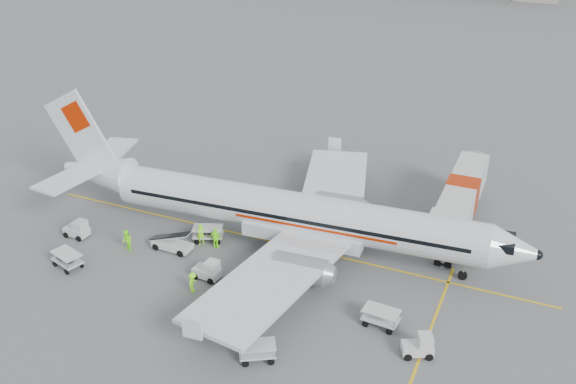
% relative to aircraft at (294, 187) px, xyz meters
% --- Properties ---
extents(ground, '(360.00, 360.00, 0.00)m').
position_rel_aircraft_xyz_m(ground, '(-1.42, 0.05, -5.50)').
color(ground, '#56595B').
extents(stripe_lead, '(44.00, 0.20, 0.01)m').
position_rel_aircraft_xyz_m(stripe_lead, '(-1.42, 0.05, -5.49)').
color(stripe_lead, yellow).
rests_on(stripe_lead, ground).
extents(stripe_cross, '(0.20, 20.00, 0.01)m').
position_rel_aircraft_xyz_m(stripe_cross, '(12.58, -7.95, -5.49)').
color(stripe_cross, yellow).
rests_on(stripe_cross, ground).
extents(aircraft, '(41.86, 33.82, 11.00)m').
position_rel_aircraft_xyz_m(aircraft, '(0.00, 0.00, 0.00)').
color(aircraft, silver).
rests_on(aircraft, ground).
extents(jet_bridge, '(3.39, 17.42, 4.57)m').
position_rel_aircraft_xyz_m(jet_bridge, '(11.70, 8.40, -3.22)').
color(jet_bridge, silver).
rests_on(jet_bridge, ground).
extents(belt_loader, '(4.39, 1.73, 2.36)m').
position_rel_aircraft_xyz_m(belt_loader, '(-8.85, -4.32, -4.32)').
color(belt_loader, silver).
rests_on(belt_loader, ground).
extents(tug_fore, '(2.26, 1.84, 1.52)m').
position_rel_aircraft_xyz_m(tug_fore, '(12.31, -8.74, -4.74)').
color(tug_fore, silver).
rests_on(tug_fore, ground).
extents(tug_mid, '(2.11, 1.29, 1.57)m').
position_rel_aircraft_xyz_m(tug_mid, '(-4.24, -6.71, -4.71)').
color(tug_mid, silver).
rests_on(tug_mid, ground).
extents(tug_aft, '(2.06, 1.22, 1.56)m').
position_rel_aircraft_xyz_m(tug_aft, '(-17.34, -5.79, -4.72)').
color(tug_aft, silver).
rests_on(tug_aft, ground).
extents(cart_loaded_a, '(2.80, 2.25, 1.27)m').
position_rel_aircraft_xyz_m(cart_loaded_a, '(-6.90, -1.95, -4.86)').
color(cart_loaded_a, silver).
rests_on(cart_loaded_a, ground).
extents(cart_loaded_b, '(2.77, 2.11, 1.28)m').
position_rel_aircraft_xyz_m(cart_loaded_b, '(-14.88, -9.76, -4.86)').
color(cart_loaded_b, silver).
rests_on(cart_loaded_b, ground).
extents(cart_empty_a, '(2.67, 2.34, 1.20)m').
position_rel_aircraft_xyz_m(cart_empty_a, '(3.22, -13.23, -4.90)').
color(cart_empty_a, silver).
rests_on(cart_empty_a, ground).
extents(cart_empty_b, '(2.53, 1.62, 1.27)m').
position_rel_aircraft_xyz_m(cart_empty_b, '(9.35, -6.86, -4.87)').
color(cart_empty_b, silver).
rests_on(cart_empty_b, ground).
extents(cone_nose, '(0.42, 0.42, 0.68)m').
position_rel_aircraft_xyz_m(cone_nose, '(14.13, 4.32, -5.16)').
color(cone_nose, orange).
rests_on(cone_nose, ground).
extents(cone_port, '(0.41, 0.41, 0.66)m').
position_rel_aircraft_xyz_m(cone_port, '(-0.27, 19.70, -5.17)').
color(cone_port, orange).
rests_on(cone_port, ground).
extents(crew_a, '(0.77, 0.78, 1.82)m').
position_rel_aircraft_xyz_m(crew_a, '(-7.13, -2.64, -4.59)').
color(crew_a, '#84FF10').
rests_on(crew_a, ground).
extents(crew_b, '(1.13, 1.05, 1.85)m').
position_rel_aircraft_xyz_m(crew_b, '(-12.05, -5.94, -4.57)').
color(crew_b, '#84FF10').
rests_on(crew_b, ground).
extents(crew_c, '(0.78, 1.12, 1.58)m').
position_rel_aircraft_xyz_m(crew_c, '(-4.30, -8.62, -4.71)').
color(crew_c, '#84FF10').
rests_on(crew_c, ground).
extents(crew_d, '(1.09, 0.54, 1.80)m').
position_rel_aircraft_xyz_m(crew_d, '(-5.76, -2.62, -4.60)').
color(crew_d, '#84FF10').
rests_on(crew_d, ground).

